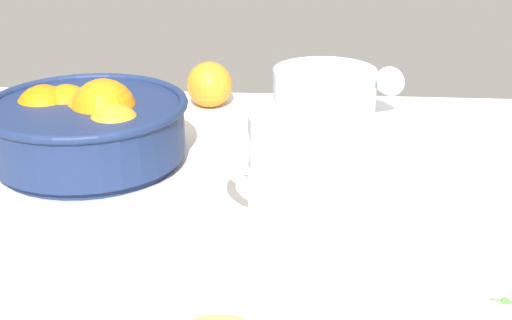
{
  "coord_description": "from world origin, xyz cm",
  "views": [
    {
      "loc": [
        5.43,
        -78.53,
        38.68
      ],
      "look_at": [
        -0.25,
        -3.19,
        7.12
      ],
      "focal_mm": 52.57,
      "sensor_mm": 36.0,
      "label": 1
    }
  ],
  "objects": [
    {
      "name": "loose_orange_0",
      "position": [
        10.3,
        23.8,
        3.67
      ],
      "size": [
        7.35,
        7.35,
        7.35
      ],
      "primitive_type": "sphere",
      "color": "orange",
      "rests_on": "ground_plane"
    },
    {
      "name": "juice_pitcher",
      "position": [
        6.71,
        -10.23,
        7.42
      ],
      "size": [
        18.46,
        14.67,
        20.23
      ],
      "color": "white",
      "rests_on": "ground_plane"
    },
    {
      "name": "ground_plane",
      "position": [
        0.0,
        0.0,
        -1.5
      ],
      "size": [
        145.25,
        86.53,
        3.0
      ],
      "primitive_type": "cube",
      "color": "silver"
    },
    {
      "name": "loose_orange_1",
      "position": [
        -10.67,
        35.74,
        3.66
      ],
      "size": [
        7.32,
        7.32,
        7.32
      ],
      "primitive_type": "sphere",
      "color": "orange",
      "rests_on": "ground_plane"
    },
    {
      "name": "fruit_bowl",
      "position": [
        -23.43,
        11.17,
        5.18
      ],
      "size": [
        26.44,
        26.44,
        11.44
      ],
      "color": "navy",
      "rests_on": "ground_plane"
    }
  ]
}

